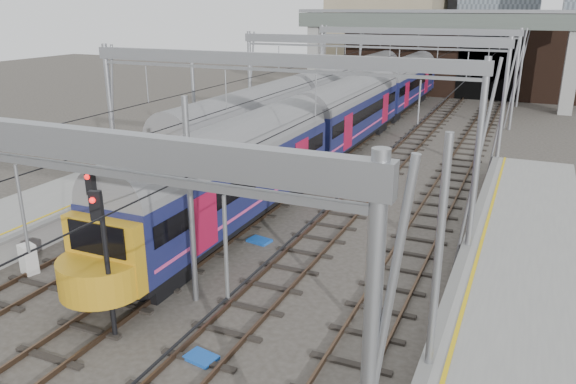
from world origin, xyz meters
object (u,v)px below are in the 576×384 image
at_px(train_main, 380,95).
at_px(signal_near_left, 98,221).
at_px(train_second, 362,81).
at_px(relay_cabinet, 28,259).
at_px(signal_near_centre, 104,247).

height_order(train_main, signal_near_left, train_main).
xyz_separation_m(train_second, relay_cabinet, (-0.85, -40.31, -1.94)).
xyz_separation_m(train_main, relay_cabinet, (-4.85, -32.13, -1.97)).
distance_m(signal_near_left, signal_near_centre, 2.02).
distance_m(train_main, relay_cabinet, 32.55).
relative_size(train_main, relay_cabinet, 57.90).
distance_m(train_second, signal_near_left, 41.25).
relative_size(signal_near_left, signal_near_centre, 1.02).
height_order(signal_near_left, signal_near_centre, signal_near_left).
xyz_separation_m(train_main, signal_near_centre, (0.96, -34.31, 0.45)).
relative_size(train_main, signal_near_centre, 14.13).
bearing_deg(signal_near_centre, signal_near_left, 117.19).
bearing_deg(train_second, signal_near_left, -85.11).
height_order(train_second, signal_near_left, train_second).
bearing_deg(relay_cabinet, signal_near_left, 6.81).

